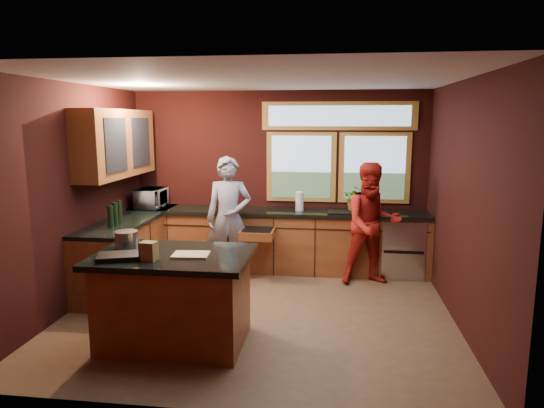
% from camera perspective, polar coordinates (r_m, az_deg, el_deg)
% --- Properties ---
extents(floor, '(4.50, 4.50, 0.00)m').
position_cam_1_polar(floor, '(5.91, -1.57, -12.65)').
color(floor, brown).
rests_on(floor, ground).
extents(room_shell, '(4.52, 4.02, 2.71)m').
position_cam_1_polar(room_shell, '(5.91, -6.90, 5.30)').
color(room_shell, black).
rests_on(room_shell, ground).
extents(back_counter, '(4.50, 0.64, 0.93)m').
position_cam_1_polar(back_counter, '(7.34, 2.02, -4.31)').
color(back_counter, '#5B2715').
rests_on(back_counter, floor).
extents(left_counter, '(0.64, 2.30, 0.93)m').
position_cam_1_polar(left_counter, '(7.07, -16.34, -5.24)').
color(left_counter, '#5B2715').
rests_on(left_counter, floor).
extents(island, '(1.55, 1.05, 0.95)m').
position_cam_1_polar(island, '(5.10, -11.39, -10.80)').
color(island, '#5B2715').
rests_on(island, floor).
extents(person_grey, '(0.69, 0.51, 1.76)m').
position_cam_1_polar(person_grey, '(6.90, -5.10, -1.71)').
color(person_grey, slate).
rests_on(person_grey, floor).
extents(person_red, '(0.96, 0.82, 1.70)m').
position_cam_1_polar(person_red, '(6.81, 11.69, -2.32)').
color(person_red, '#A21912').
rests_on(person_red, floor).
extents(microwave, '(0.37, 0.54, 0.30)m').
position_cam_1_polar(microwave, '(7.65, -14.01, 0.67)').
color(microwave, '#999999').
rests_on(microwave, left_counter).
extents(potted_plant, '(0.34, 0.30, 0.38)m').
position_cam_1_polar(potted_plant, '(7.24, 9.78, 0.65)').
color(potted_plant, '#999999').
rests_on(potted_plant, back_counter).
extents(paper_towel, '(0.12, 0.12, 0.28)m').
position_cam_1_polar(paper_towel, '(7.21, 3.25, 0.34)').
color(paper_towel, silver).
rests_on(paper_towel, back_counter).
extents(cutting_board, '(0.37, 0.28, 0.02)m').
position_cam_1_polar(cutting_board, '(4.85, -9.52, -5.91)').
color(cutting_board, tan).
rests_on(cutting_board, island).
extents(stock_pot, '(0.24, 0.24, 0.18)m').
position_cam_1_polar(stock_pot, '(5.27, -16.76, -4.03)').
color(stock_pot, '#A6A6AB').
rests_on(stock_pot, island).
extents(paper_bag, '(0.17, 0.14, 0.18)m').
position_cam_1_polar(paper_bag, '(4.76, -14.30, -5.39)').
color(paper_bag, brown).
rests_on(paper_bag, island).
extents(black_tray, '(0.47, 0.40, 0.05)m').
position_cam_1_polar(black_tray, '(4.89, -17.56, -5.91)').
color(black_tray, black).
rests_on(black_tray, island).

